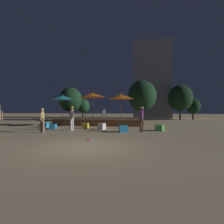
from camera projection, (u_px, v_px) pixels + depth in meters
The scene contains 23 objects.
ground_plane at pixel (84, 147), 7.38m from camera, with size 120.00×120.00×0.00m, color tan.
wooden_deck at pixel (98, 122), 17.93m from camera, with size 8.52×2.88×0.69m.
patio_umbrella_0 at pixel (121, 97), 16.30m from camera, with size 2.44×2.44×3.08m.
patio_umbrella_1 at pixel (93, 95), 16.68m from camera, with size 2.44×2.44×3.23m.
patio_umbrella_2 at pixel (62, 98), 17.14m from camera, with size 2.38×2.38×3.05m.
cube_seat_0 at pixel (45, 125), 15.41m from camera, with size 0.50×0.50×0.42m.
cube_seat_1 at pixel (160, 128), 12.95m from camera, with size 0.72×0.72×0.44m.
cube_seat_2 at pixel (123, 129), 12.22m from camera, with size 0.70×0.70×0.48m.
cube_seat_3 at pixel (85, 126), 14.59m from camera, with size 0.50×0.50×0.44m.
cube_seat_4 at pixel (53, 126), 14.26m from camera, with size 0.56×0.56×0.40m.
cube_seat_5 at pixel (102, 126), 13.84m from camera, with size 0.61×0.61×0.49m.
person_0 at pixel (72, 117), 13.32m from camera, with size 0.49×0.32×1.81m.
person_1 at pixel (42, 119), 11.97m from camera, with size 0.29×0.44×1.68m.
person_2 at pixel (142, 118), 12.23m from camera, with size 0.30×0.51×1.77m.
bistro_chair_0 at pixel (104, 113), 17.19m from camera, with size 0.48×0.48×0.90m.
bistro_chair_1 at pixel (85, 113), 17.35m from camera, with size 0.43×0.43×0.90m.
frisbee_disc at pixel (89, 140), 8.88m from camera, with size 0.24×0.24×0.03m.
background_tree_0 at pixel (71, 100), 25.93m from camera, with size 3.33×3.33×4.89m.
background_tree_1 at pixel (83, 106), 28.72m from camera, with size 2.13×2.13×3.38m.
background_tree_2 at pixel (180, 98), 26.36m from camera, with size 3.58×3.58×5.30m.
background_tree_3 at pixel (193, 106), 27.22m from camera, with size 2.16×2.16×3.32m.
background_tree_4 at pixel (142, 96), 22.86m from camera, with size 3.66×3.66×5.40m.
distant_building at pixel (152, 81), 31.61m from camera, with size 6.50×4.21×13.48m.
Camera 1 is at (2.36, -7.08, 1.57)m, focal length 28.00 mm.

